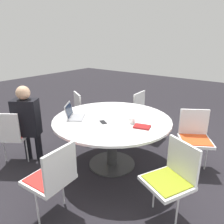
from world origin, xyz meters
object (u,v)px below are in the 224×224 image
object	(u,v)px
spiral_notebook	(142,127)
coffee_cup	(132,120)
cell_phone	(103,122)
chair_5	(84,110)
chair_3	(195,135)
chair_4	(145,111)
person_0	(27,119)
chair_0	(11,133)
chair_2	(172,175)
laptop	(73,114)
chair_1	(53,176)

from	to	relation	value
spiral_notebook	coffee_cup	xyz separation A→B (m)	(-0.04, -0.18, 0.03)
cell_phone	chair_5	bearing A→B (deg)	-124.00
spiral_notebook	chair_3	bearing A→B (deg)	145.80
chair_4	spiral_notebook	bearing A→B (deg)	24.61
chair_4	coffee_cup	xyz separation A→B (m)	(1.19, 0.45, 0.27)
chair_4	person_0	xyz separation A→B (m)	(1.90, -0.93, 0.19)
chair_3	chair_0	bearing A→B (deg)	4.28
chair_0	chair_2	distance (m)	2.37
laptop	chair_3	bearing A→B (deg)	-89.57
chair_5	person_0	xyz separation A→B (m)	(1.23, 0.03, 0.19)
chair_5	laptop	size ratio (longest dim) A/B	2.21
chair_1	person_0	size ratio (longest dim) A/B	0.71
chair_0	person_0	bearing A→B (deg)	19.09
chair_2	cell_phone	size ratio (longest dim) A/B	5.58
chair_5	coffee_cup	xyz separation A→B (m)	(0.52, 1.41, 0.27)
chair_4	person_0	bearing A→B (deg)	-28.74
chair_3	laptop	size ratio (longest dim) A/B	2.21
chair_1	chair_2	distance (m)	1.23
chair_1	chair_5	size ratio (longest dim) A/B	1.00
chair_5	person_0	size ratio (longest dim) A/B	0.71
chair_1	laptop	size ratio (longest dim) A/B	2.21
person_0	coffee_cup	world-z (taller)	person_0
chair_0	spiral_notebook	world-z (taller)	chair_0
chair_4	chair_2	bearing A→B (deg)	34.35
chair_2	spiral_notebook	bearing A→B (deg)	-9.82
chair_0	chair_1	bearing A→B (deg)	-46.57
chair_5	cell_phone	bearing A→B (deg)	-4.61
person_0	spiral_notebook	bearing A→B (deg)	-10.80
chair_1	laptop	distance (m)	1.11
chair_2	cell_phone	bearing A→B (deg)	12.26
chair_2	chair_5	xyz separation A→B (m)	(-0.99, -2.21, 0.00)
person_0	spiral_notebook	size ratio (longest dim) A/B	5.04
chair_3	laptop	bearing A→B (deg)	3.00
cell_phone	coffee_cup	bearing A→B (deg)	122.36
person_0	cell_phone	distance (m)	1.17
chair_2	chair_3	bearing A→B (deg)	-58.41
chair_0	laptop	size ratio (longest dim) A/B	2.21
chair_3	person_0	bearing A→B (deg)	2.52
person_0	cell_phone	bearing A→B (deg)	-8.47
spiral_notebook	coffee_cup	distance (m)	0.19
chair_3	chair_5	size ratio (longest dim) A/B	1.00
chair_5	coffee_cup	world-z (taller)	chair_5
chair_1	chair_3	bearing A→B (deg)	-27.87
chair_0	cell_phone	bearing A→B (deg)	-3.64
chair_2	chair_3	distance (m)	1.15
chair_2	spiral_notebook	distance (m)	0.79
chair_0	person_0	size ratio (longest dim) A/B	0.71
chair_5	cell_phone	xyz separation A→B (m)	(0.73, 1.08, 0.24)
chair_1	cell_phone	world-z (taller)	chair_1
chair_4	cell_phone	world-z (taller)	chair_4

